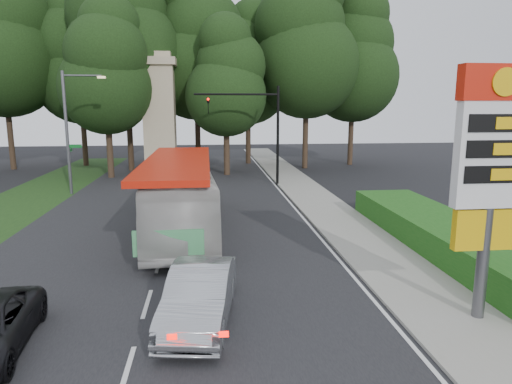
{
  "coord_description": "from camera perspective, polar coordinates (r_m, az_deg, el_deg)",
  "views": [
    {
      "loc": [
        1.88,
        -8.99,
        5.84
      ],
      "look_at": [
        3.91,
        9.98,
        2.2
      ],
      "focal_mm": 32.0,
      "sensor_mm": 36.0,
      "label": 1
    }
  ],
  "objects": [
    {
      "name": "road_surface",
      "position": [
        21.87,
        -10.84,
        -4.86
      ],
      "size": [
        14.0,
        80.0,
        0.02
      ],
      "primitive_type": "cube",
      "color": "black",
      "rests_on": "ground"
    },
    {
      "name": "sidewalk_right",
      "position": [
        22.76,
        11.06,
        -4.12
      ],
      "size": [
        3.0,
        80.0,
        0.12
      ],
      "primitive_type": "cube",
      "color": "gray",
      "rests_on": "ground"
    },
    {
      "name": "grass_verge_left",
      "position": [
        29.87,
        -28.37,
        -1.77
      ],
      "size": [
        5.0,
        50.0,
        0.02
      ],
      "primitive_type": "cube",
      "color": "#193814",
      "rests_on": "ground"
    },
    {
      "name": "hedge",
      "position": [
        20.22,
        22.67,
        -5.08
      ],
      "size": [
        3.0,
        14.0,
        1.2
      ],
      "primitive_type": "cube",
      "color": "#195216",
      "rests_on": "ground"
    },
    {
      "name": "gas_station_pylon",
      "position": [
        13.27,
        27.48,
        3.57
      ],
      "size": [
        2.1,
        0.45,
        6.85
      ],
      "color": "#59595E",
      "rests_on": "ground"
    },
    {
      "name": "traffic_signal_mast",
      "position": [
        33.23,
        0.48,
        8.79
      ],
      "size": [
        6.1,
        0.35,
        7.2
      ],
      "color": "black",
      "rests_on": "ground"
    },
    {
      "name": "streetlight_signs",
      "position": [
        32.27,
        -22.24,
        7.52
      ],
      "size": [
        2.75,
        0.98,
        8.0
      ],
      "color": "#59595E",
      "rests_on": "ground"
    },
    {
      "name": "monument",
      "position": [
        39.19,
        -11.94,
        9.5
      ],
      "size": [
        3.0,
        3.0,
        10.05
      ],
      "color": "tan",
      "rests_on": "ground"
    },
    {
      "name": "tree_west_mid",
      "position": [
        47.84,
        -29.3,
        16.5
      ],
      "size": [
        9.8,
        9.8,
        19.25
      ],
      "color": "#2D2116",
      "rests_on": "ground"
    },
    {
      "name": "tree_west_near",
      "position": [
        47.68,
        -21.27,
        15.12
      ],
      "size": [
        8.4,
        8.4,
        16.5
      ],
      "color": "#2D2116",
      "rests_on": "ground"
    },
    {
      "name": "tree_center_left",
      "position": [
        43.0,
        -16.11,
        18.67
      ],
      "size": [
        10.08,
        10.08,
        19.8
      ],
      "color": "#2D2116",
      "rests_on": "ground"
    },
    {
      "name": "tree_center_right",
      "position": [
        44.3,
        -7.54,
        17.43
      ],
      "size": [
        9.24,
        9.24,
        18.15
      ],
      "color": "#2D2116",
      "rests_on": "ground"
    },
    {
      "name": "tree_east_near",
      "position": [
        46.33,
        -1.01,
        15.56
      ],
      "size": [
        8.12,
        8.12,
        15.95
      ],
      "color": "#2D2116",
      "rests_on": "ground"
    },
    {
      "name": "tree_east_mid",
      "position": [
        43.32,
        6.42,
        18.05
      ],
      "size": [
        9.52,
        9.52,
        18.7
      ],
      "color": "#2D2116",
      "rests_on": "ground"
    },
    {
      "name": "tree_far_east",
      "position": [
        46.42,
        12.13,
        16.15
      ],
      "size": [
        8.68,
        8.68,
        17.05
      ],
      "color": "#2D2116",
      "rests_on": "ground"
    },
    {
      "name": "tree_monument_left",
      "position": [
        38.9,
        -18.37,
        14.46
      ],
      "size": [
        7.28,
        7.28,
        14.3
      ],
      "color": "#2D2116",
      "rests_on": "ground"
    },
    {
      "name": "tree_monument_right",
      "position": [
        38.58,
        -3.79,
        14.0
      ],
      "size": [
        6.72,
        6.72,
        13.2
      ],
      "color": "#2D2116",
      "rests_on": "ground"
    },
    {
      "name": "transit_bus",
      "position": [
        21.58,
        -9.65,
        -0.43
      ],
      "size": [
        3.62,
        12.32,
        3.39
      ],
      "primitive_type": "imported",
      "rotation": [
        0.0,
        0.0,
        0.06
      ],
      "color": "beige",
      "rests_on": "ground"
    },
    {
      "name": "sedan_silver",
      "position": [
        12.78,
        -7.05,
        -12.67
      ],
      "size": [
        2.25,
        4.83,
        1.53
      ],
      "primitive_type": "imported",
      "rotation": [
        0.0,
        0.0,
        -0.14
      ],
      "color": "#A8ABAF",
      "rests_on": "ground"
    }
  ]
}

